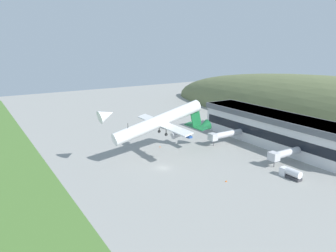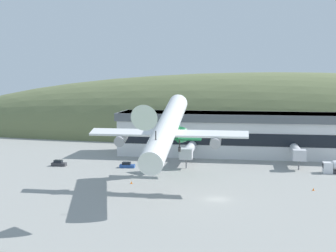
% 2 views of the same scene
% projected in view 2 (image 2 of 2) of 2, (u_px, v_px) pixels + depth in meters
% --- Properties ---
extents(ground_plane, '(392.42, 392.42, 0.00)m').
position_uv_depth(ground_plane, '(217.00, 199.00, 93.90)').
color(ground_plane, gray).
extents(hill_backdrop, '(298.54, 55.13, 52.18)m').
position_uv_depth(hill_backdrop, '(273.00, 137.00, 189.77)').
color(hill_backdrop, '#667047').
rests_on(hill_backdrop, ground_plane).
extents(terminal_building, '(75.07, 16.29, 13.29)m').
position_uv_depth(terminal_building, '(239.00, 131.00, 144.72)').
color(terminal_building, silver).
rests_on(terminal_building, ground_plane).
extents(jetway_0, '(3.38, 17.08, 5.43)m').
position_uv_depth(jetway_0, '(189.00, 150.00, 130.58)').
color(jetway_0, silver).
rests_on(jetway_0, ground_plane).
extents(jetway_1, '(3.38, 14.46, 5.43)m').
position_uv_depth(jetway_1, '(297.00, 152.00, 127.25)').
color(jetway_1, silver).
rests_on(jetway_1, ground_plane).
extents(cargo_airplane, '(34.31, 47.24, 15.48)m').
position_uv_depth(cargo_airplane, '(167.00, 129.00, 99.67)').
color(cargo_airplane, white).
extents(service_car_0, '(4.11, 2.00, 1.51)m').
position_uv_depth(service_car_0, '(127.00, 165.00, 126.18)').
color(service_car_0, '#264C99').
rests_on(service_car_0, ground_plane).
extents(service_car_1, '(3.99, 1.75, 1.65)m').
position_uv_depth(service_car_1, '(59.00, 163.00, 128.49)').
color(service_car_1, '#333338').
rests_on(service_car_1, ground_plane).
extents(traffic_cone_0, '(0.52, 0.52, 0.58)m').
position_uv_depth(traffic_cone_0, '(131.00, 182.00, 107.55)').
color(traffic_cone_0, orange).
rests_on(traffic_cone_0, ground_plane).
extents(traffic_cone_1, '(0.52, 0.52, 0.58)m').
position_uv_depth(traffic_cone_1, '(313.00, 189.00, 101.14)').
color(traffic_cone_1, orange).
rests_on(traffic_cone_1, ground_plane).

